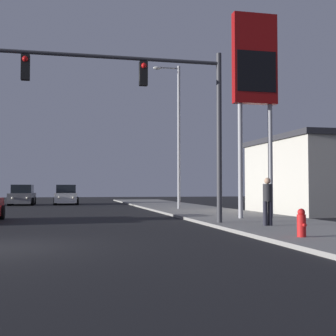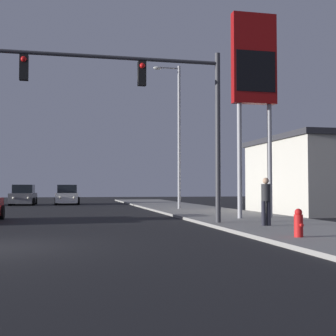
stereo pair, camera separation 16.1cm
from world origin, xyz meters
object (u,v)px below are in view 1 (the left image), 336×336
car_grey (22,196)px  fire_hydrant (301,223)px  pedestrian_on_sidewalk (268,199)px  gas_station_sign (255,70)px  street_lamp (177,129)px  traffic_light_mast (155,98)px  car_white (66,196)px

car_grey → fire_hydrant: (9.66, -28.88, -0.27)m
car_grey → pedestrian_on_sidewalk: size_ratio=2.60×
gas_station_sign → street_lamp: bearing=97.9°
traffic_light_mast → street_lamp: bearing=72.6°
traffic_light_mast → fire_hydrant: (2.97, -5.45, -4.30)m
traffic_light_mast → fire_hydrant: traffic_light_mast is taller
car_grey → fire_hydrant: car_grey is taller
street_lamp → traffic_light_mast: bearing=-107.4°
fire_hydrant → pedestrian_on_sidewalk: pedestrian_on_sidewalk is taller
car_grey → traffic_light_mast: (6.70, -23.44, 4.03)m
car_white → fire_hydrant: size_ratio=5.70×
street_lamp → fire_hydrant: 17.51m
traffic_light_mast → pedestrian_on_sidewalk: (3.67, -1.76, -3.75)m
traffic_light_mast → gas_station_sign: size_ratio=0.95×
street_lamp → gas_station_sign: (1.30, -9.32, 1.50)m
street_lamp → pedestrian_on_sidewalk: size_ratio=5.39×
car_white → pedestrian_on_sidewalk: size_ratio=2.59×
traffic_light_mast → fire_hydrant: 7.55m
car_white → street_lamp: size_ratio=0.48×
car_grey → pedestrian_on_sidewalk: bearing=114.6°
traffic_light_mast → gas_station_sign: (4.88, 2.10, 1.83)m
traffic_light_mast → street_lamp: street_lamp is taller
gas_station_sign → fire_hydrant: 9.91m
traffic_light_mast → street_lamp: 11.98m
car_grey → gas_station_sign: 24.97m
traffic_light_mast → street_lamp: size_ratio=0.95×
car_grey → pedestrian_on_sidewalk: 27.24m
traffic_light_mast → gas_station_sign: gas_station_sign is taller
gas_station_sign → pedestrian_on_sidewalk: 6.89m
car_white → traffic_light_mast: bearing=99.0°
gas_station_sign → fire_hydrant: (-1.91, -7.55, -6.13)m
traffic_light_mast → fire_hydrant: size_ratio=11.20×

